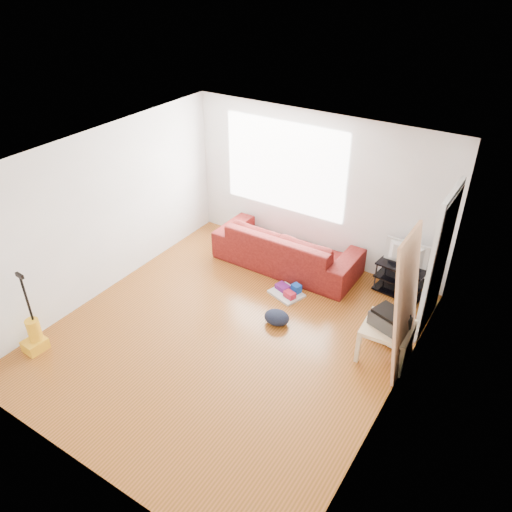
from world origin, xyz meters
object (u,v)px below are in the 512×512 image
Objects in this scene: side_table at (387,331)px; cleaning_tray at (288,292)px; vacuum at (34,336)px; backpack at (277,323)px; sofa at (286,265)px; bucket at (256,266)px; tv_stand at (401,279)px.

cleaning_tray is (-1.73, 0.49, -0.37)m from side_table.
side_table is 0.55× the size of vacuum.
vacuum reaches higher than backpack.
vacuum reaches higher than cleaning_tray.
bucket is at bearing 36.16° from sofa.
sofa is 9.41× the size of bucket.
vacuum is at bearing 63.34° from sofa.
backpack is at bearing -73.27° from cleaning_tray.
bucket is 3.55m from vacuum.
side_table is 1.12× the size of cleaning_tray.
cleaning_tray reaches higher than backpack.
sofa is 3.11× the size of tv_stand.
cleaning_tray is (0.43, -0.71, 0.05)m from sofa.
tv_stand is 2.36m from bucket.
sofa is 6.54× the size of backpack.
bucket is at bearing 154.54° from cleaning_tray.
cleaning_tray is 0.71m from backpack.
cleaning_tray is at bearing 55.70° from vacuum.
side_table is at bearing 150.88° from sofa.
cleaning_tray reaches higher than bucket.
tv_stand is (1.86, 0.27, 0.26)m from sofa.
vacuum is (-2.43, -2.18, 0.22)m from backpack.
sofa is 2.50m from side_table.
side_table is 1.59m from backpack.
cleaning_tray is at bearing -138.62° from tv_stand.
tv_stand is at bearing 14.20° from bucket.
vacuum is (-3.65, -3.84, -0.04)m from tv_stand.
side_table is at bearing -19.19° from bucket.
vacuum is at bearing -127.80° from cleaning_tray.
side_table is 1.83m from cleaning_tray.
cleaning_tray is at bearing 164.08° from side_table.
vacuum is (-1.38, -3.27, 0.22)m from bucket.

